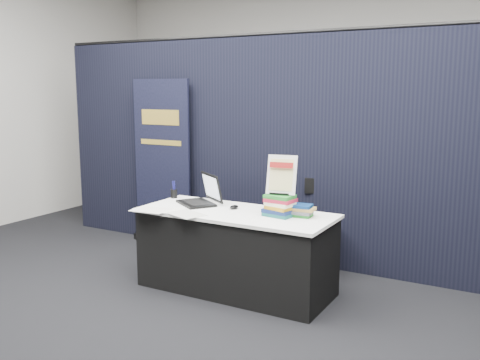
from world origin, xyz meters
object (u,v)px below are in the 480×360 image
Objects in this scene: book_stack_tall at (280,206)px; display_table at (236,251)px; stacking_chair at (318,221)px; pullup_banner at (162,172)px; info_sign at (282,175)px; book_stack_short at (302,210)px; laptop at (199,197)px.

display_table is at bearing -174.96° from book_stack_tall.
book_stack_tall reaches higher than stacking_chair.
pullup_banner is (-1.54, 0.91, 0.50)m from display_table.
info_sign is 1.02m from stacking_chair.
display_table is 8.44× the size of book_stack_short.
laptop is at bearing 165.06° from info_sign.
laptop is 0.53× the size of stacking_chair.
book_stack_tall is at bearing -23.90° from pullup_banner.
book_stack_tall is (0.91, -0.09, 0.03)m from laptop.
display_table is at bearing 19.32° from laptop.
info_sign is (0.91, -0.06, 0.29)m from laptop.
laptop reaches higher than stacking_chair.
book_stack_tall reaches higher than book_stack_short.
pullup_banner is (-2.14, 0.79, 0.07)m from book_stack_short.
stacking_chair is (0.93, 0.77, -0.30)m from laptop.
book_stack_tall is 0.20m from book_stack_short.
pullup_banner is at bearing 145.56° from info_sign.
pullup_banner is (-1.96, 0.84, -0.24)m from info_sign.
laptop reaches higher than book_stack_tall.
book_stack_tall is (0.42, 0.04, 0.47)m from display_table.
pullup_banner is at bearing 157.86° from stacking_chair.
pullup_banner is at bearing 156.02° from book_stack_tall.
book_stack_short is at bearing -20.13° from pullup_banner.
display_table is 1.02m from stacking_chair.
laptop reaches higher than book_stack_short.
info_sign is at bearing -23.15° from pullup_banner.
info_sign is at bearing -113.45° from stacking_chair.
book_stack_short is 0.60× the size of info_sign.
info_sign is at bearing -163.54° from book_stack_short.
stacking_chair reaches higher than book_stack_short.
pullup_banner is 2.02m from stacking_chair.
book_stack_short is 0.23× the size of stacking_chair.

